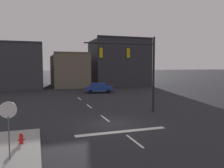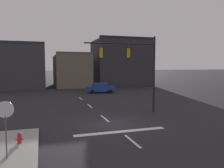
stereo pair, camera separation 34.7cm
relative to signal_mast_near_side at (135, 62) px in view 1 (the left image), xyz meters
The scene contains 8 objects.
ground_plane 6.67m from the signal_mast_near_side, 135.15° to the right, with size 400.00×400.00×0.00m, color #232328.
stop_bar_paint 7.86m from the signal_mast_near_side, 122.07° to the right, with size 6.40×0.50×0.01m, color silver.
lane_centreline 5.94m from the signal_mast_near_side, 158.53° to the right, with size 0.16×26.40×0.01m.
signal_mast_near_side is the anchor object (origin of this frame).
stop_sign 13.14m from the signal_mast_near_side, 140.65° to the right, with size 0.76×0.64×2.83m.
car_lot_nearside 16.52m from the signal_mast_near_side, 86.98° to the left, with size 4.61×2.36×1.61m.
fire_hydrant 12.19m from the signal_mast_near_side, 147.60° to the right, with size 0.40×0.30×0.75m.
building_row 30.01m from the signal_mast_near_side, 101.02° to the left, with size 39.41×13.11×10.41m.
Camera 1 is at (-5.36, -15.76, 4.43)m, focal length 35.87 mm.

